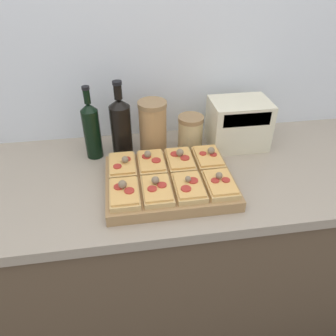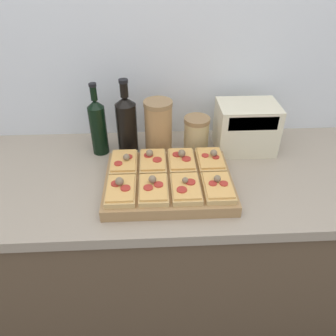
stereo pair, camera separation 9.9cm
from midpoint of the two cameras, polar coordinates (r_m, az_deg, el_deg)
name	(u,v)px [view 2 (the right image)]	position (r m, az deg, el deg)	size (l,w,h in m)	color
wall_back	(160,49)	(1.42, 0.75, 19.99)	(6.00, 0.06, 2.50)	silver
kitchen_counter	(165,250)	(1.55, 1.34, -14.14)	(2.63, 0.67, 0.88)	brown
cutting_board	(168,182)	(1.17, 2.48, -2.53)	(0.45, 0.35, 0.04)	#A37A4C
pizza_slice_back_left	(124,162)	(1.22, -5.39, 0.90)	(0.10, 0.15, 0.05)	tan
pizza_slice_back_midleft	(153,161)	(1.22, -0.36, 1.09)	(0.10, 0.15, 0.05)	tan
pizza_slice_back_midright	(182,161)	(1.22, 4.70, 1.23)	(0.10, 0.15, 0.06)	tan
pizza_slice_back_right	(210,160)	(1.24, 9.66, 1.34)	(0.10, 0.15, 0.05)	tan
pizza_slice_front_left	(121,190)	(1.08, -5.65, -3.91)	(0.10, 0.15, 0.06)	tan
pizza_slice_front_midleft	(153,189)	(1.08, 0.05, -3.76)	(0.10, 0.15, 0.05)	tan
pizza_slice_front_midright	(186,188)	(1.09, 5.71, -3.61)	(0.10, 0.15, 0.05)	tan
pizza_slice_front_right	(218,187)	(1.11, 11.20, -3.36)	(0.10, 0.15, 0.05)	tan
olive_oil_bottle	(98,126)	(1.34, -10.03, 7.21)	(0.07, 0.07, 0.30)	black
wine_bottle	(127,124)	(1.32, -5.09, 7.61)	(0.08, 0.08, 0.31)	black
grain_jar_tall	(158,127)	(1.33, 0.44, 7.14)	(0.11, 0.11, 0.22)	#AD7F4C
grain_jar_short	(196,134)	(1.37, 7.02, 5.87)	(0.11, 0.11, 0.15)	tan
toaster_oven	(246,127)	(1.40, 15.41, 6.83)	(0.26, 0.17, 0.20)	beige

